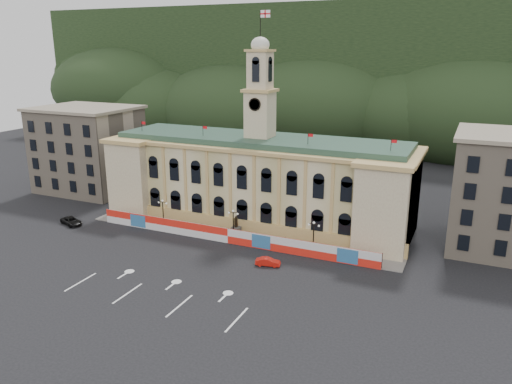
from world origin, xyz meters
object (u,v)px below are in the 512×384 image
at_px(statue, 236,230).
at_px(black_suv, 71,221).
at_px(red_sedan, 268,262).
at_px(lamp_center, 233,222).

relative_size(statue, black_suv, 0.69).
xyz_separation_m(red_sedan, black_suv, (-39.45, 1.63, 0.08)).
xyz_separation_m(lamp_center, black_suv, (-30.00, -5.86, -2.39)).
xyz_separation_m(lamp_center, red_sedan, (9.45, -7.48, -2.46)).
bearing_deg(lamp_center, black_suv, -168.96).
relative_size(lamp_center, black_suv, 0.95).
height_order(statue, red_sedan, statue).
bearing_deg(red_sedan, statue, 35.15).
height_order(lamp_center, red_sedan, lamp_center).
bearing_deg(red_sedan, black_suv, 74.69).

